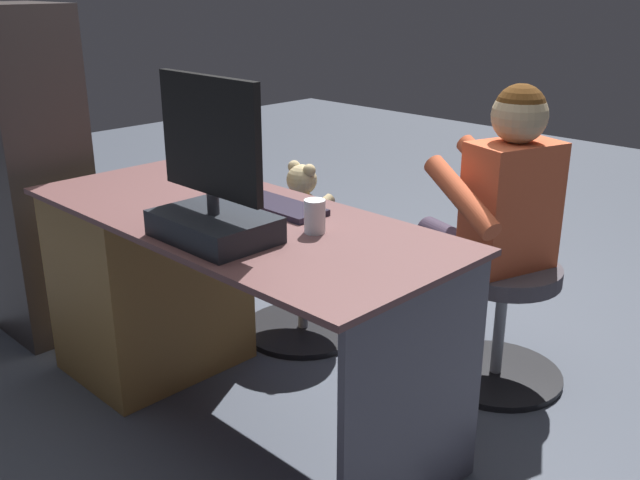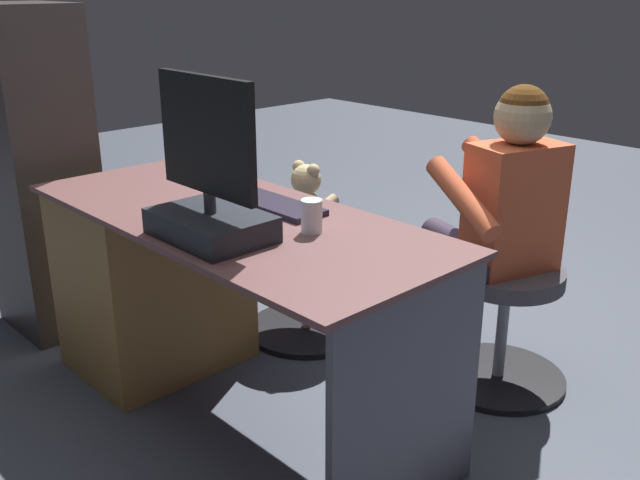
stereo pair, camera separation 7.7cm
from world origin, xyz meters
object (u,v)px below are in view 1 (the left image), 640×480
object	(u,v)px
teddy_bear	(304,201)
computer_mouse	(215,185)
office_chair_teddy	(303,274)
visitor_chair	(501,314)
desk	(164,279)
tv_remote	(181,209)
cup	(315,216)
person	(484,209)
keyboard	(271,204)
monitor	(213,195)

from	to	relation	value
teddy_bear	computer_mouse	bearing A→B (deg)	92.26
office_chair_teddy	visitor_chair	size ratio (longest dim) A/B	1.03
desk	teddy_bear	distance (m)	0.66
tv_remote	teddy_bear	xyz separation A→B (m)	(0.15, -0.71, -0.16)
teddy_bear	cup	bearing A→B (deg)	138.16
desk	tv_remote	xyz separation A→B (m)	(-0.28, 0.09, 0.37)
computer_mouse	person	xyz separation A→B (m)	(-0.71, -0.69, -0.09)
teddy_bear	keyboard	bearing A→B (deg)	124.66
desk	keyboard	bearing A→B (deg)	-162.13
monitor	person	xyz separation A→B (m)	(-0.28, -1.01, -0.21)
desk	teddy_bear	world-z (taller)	teddy_bear
computer_mouse	tv_remote	world-z (taller)	computer_mouse
keyboard	visitor_chair	world-z (taller)	keyboard
person	visitor_chair	bearing A→B (deg)	-162.34
cup	visitor_chair	world-z (taller)	cup
computer_mouse	visitor_chair	bearing A→B (deg)	-138.14
tv_remote	person	bearing A→B (deg)	-125.06
cup	teddy_bear	xyz separation A→B (m)	(0.61, -0.55, -0.20)
desk	tv_remote	size ratio (longest dim) A/B	10.59
desk	monitor	distance (m)	0.78
visitor_chair	cup	bearing A→B (deg)	75.54
tv_remote	cup	bearing A→B (deg)	-164.15
tv_remote	person	distance (m)	1.10
keyboard	teddy_bear	size ratio (longest dim) A/B	1.41
keyboard	office_chair_teddy	distance (m)	0.74
teddy_bear	person	size ratio (longest dim) A/B	0.26
monitor	tv_remote	bearing A→B (deg)	-16.39
monitor	visitor_chair	distance (m)	1.27
keyboard	office_chair_teddy	xyz separation A→B (m)	(0.32, -0.46, -0.49)
desk	cup	world-z (taller)	cup
desk	visitor_chair	bearing A→B (deg)	-137.85
teddy_bear	person	distance (m)	0.76
office_chair_teddy	visitor_chair	bearing A→B (deg)	-162.34
cup	tv_remote	bearing A→B (deg)	19.03
desk	monitor	bearing A→B (deg)	162.70
desk	person	xyz separation A→B (m)	(-0.86, -0.83, 0.28)
visitor_chair	tv_remote	bearing A→B (deg)	55.03
office_chair_teddy	visitor_chair	distance (m)	0.86
office_chair_teddy	teddy_bear	distance (m)	0.33
monitor	tv_remote	distance (m)	0.33
cup	tv_remote	distance (m)	0.49
keyboard	cup	size ratio (longest dim) A/B	4.08
desk	cup	xyz separation A→B (m)	(-0.75, -0.07, 0.41)
teddy_bear	person	bearing A→B (deg)	-163.12
desk	computer_mouse	size ratio (longest dim) A/B	16.55
visitor_chair	person	bearing A→B (deg)	17.66
tv_remote	visitor_chair	world-z (taller)	tv_remote
monitor	person	distance (m)	1.07
teddy_bear	desk	bearing A→B (deg)	77.45
teddy_bear	person	xyz separation A→B (m)	(-0.73, -0.22, 0.08)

